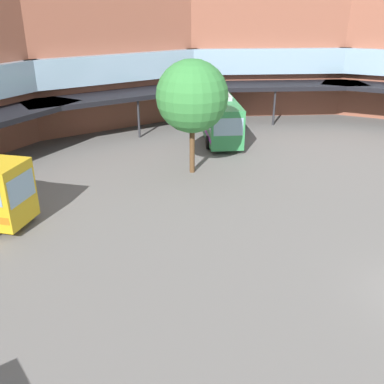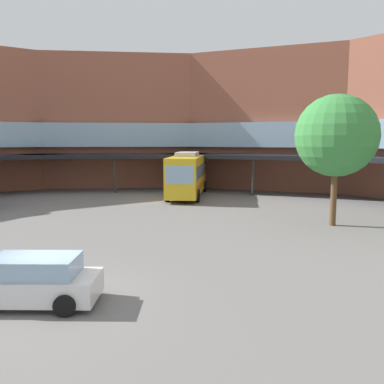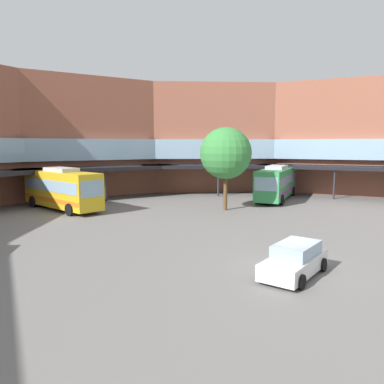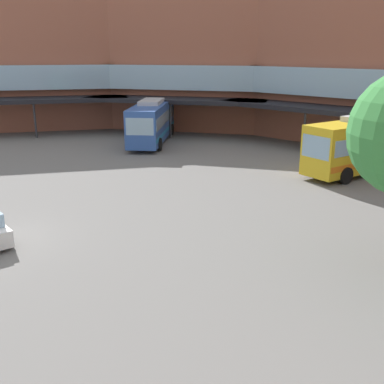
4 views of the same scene
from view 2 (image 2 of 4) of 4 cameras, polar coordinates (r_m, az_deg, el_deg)
ground_plane at (r=14.54m, az=-18.74°, el=-13.82°), size 117.11×117.11×0.00m
station_building at (r=30.83m, az=5.13°, el=10.21°), size 74.44×43.28×13.94m
bus_0 at (r=37.14m, az=-0.64°, el=2.49°), size 5.21×10.48×3.99m
parked_car at (r=14.13m, az=-21.51°, el=-11.39°), size 4.75×3.27×1.53m
plaza_tree at (r=25.77m, az=19.30°, el=7.33°), size 4.82×4.82×7.76m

